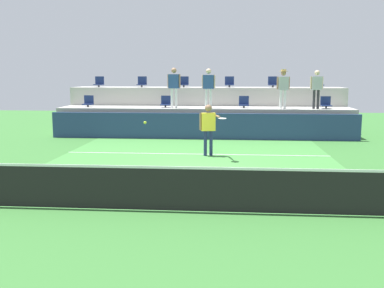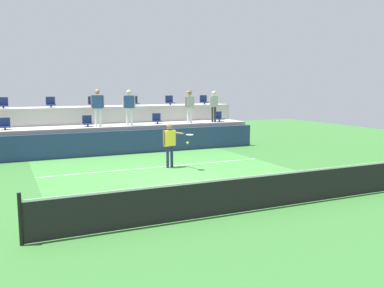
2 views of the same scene
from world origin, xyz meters
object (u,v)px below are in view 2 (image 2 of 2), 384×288
object	(u,v)px
stadium_chair_lower_far_right	(219,117)
tennis_player	(170,141)
tennis_ball	(188,143)
spectator_leaning_on_rail	(98,104)
spectator_in_white	(129,104)
stadium_chair_upper_mid_right	(134,102)
spectator_with_hat	(190,103)
stadium_chair_upper_mid_left	(93,102)
stadium_chair_upper_left	(51,103)
spectator_in_grey	(214,103)
stadium_chair_lower_right	(157,119)
stadium_chair_upper_far_right	(204,100)
stadium_chair_upper_right	(170,101)
stadium_chair_lower_far_left	(5,125)
stadium_chair_lower_left	(87,122)
stadium_chair_upper_far_left	(3,104)

from	to	relation	value
stadium_chair_lower_far_right	tennis_player	world-z (taller)	stadium_chair_lower_far_right
tennis_ball	spectator_leaning_on_rail	bearing A→B (deg)	92.91
spectator_in_white	stadium_chair_upper_mid_right	bearing A→B (deg)	67.43
tennis_player	tennis_ball	xyz separation A→B (m)	(-1.28, -4.48, 0.54)
spectator_with_hat	stadium_chair_upper_mid_left	bearing A→B (deg)	154.12
stadium_chair_upper_left	stadium_chair_upper_mid_right	bearing A→B (deg)	0.00
spectator_in_white	tennis_ball	distance (m)	9.28
spectator_in_grey	stadium_chair_upper_mid_left	bearing A→B (deg)	159.71
stadium_chair_upper_mid_left	spectator_leaning_on_rail	distance (m)	2.19
stadium_chair_lower_far_right	stadium_chair_lower_right	bearing A→B (deg)	180.00
stadium_chair_upper_mid_right	spectator_leaning_on_rail	xyz separation A→B (m)	(-2.42, -2.18, -0.00)
stadium_chair_upper_mid_right	stadium_chair_upper_far_right	bearing A→B (deg)	0.00
stadium_chair_upper_right	spectator_in_white	distance (m)	3.69
stadium_chair_lower_far_left	stadium_chair_lower_left	distance (m)	3.56
stadium_chair_lower_far_left	stadium_chair_lower_far_right	distance (m)	10.62
stadium_chair_upper_mid_left	stadium_chair_upper_mid_right	size ratio (longest dim) A/B	1.00
tennis_player	spectator_in_white	world-z (taller)	spectator_in_white
stadium_chair_lower_left	stadium_chair_lower_right	xyz separation A→B (m)	(3.50, 0.00, 0.00)
spectator_in_white	tennis_player	bearing A→B (deg)	-87.17
stadium_chair_lower_left	stadium_chair_upper_right	xyz separation A→B (m)	(4.91, 1.80, 0.85)
stadium_chair_upper_far_left	stadium_chair_upper_mid_right	bearing A→B (deg)	0.00
stadium_chair_lower_far_right	tennis_player	bearing A→B (deg)	-133.72
stadium_chair_upper_far_left	spectator_in_grey	size ratio (longest dim) A/B	0.32
stadium_chair_lower_far_left	stadium_chair_lower_right	world-z (taller)	same
stadium_chair_upper_far_right	tennis_player	world-z (taller)	stadium_chair_upper_far_right
stadium_chair_upper_right	tennis_ball	distance (m)	12.09
stadium_chair_upper_left	tennis_ball	bearing A→B (deg)	-78.49
stadium_chair_lower_far_right	stadium_chair_upper_far_right	world-z (taller)	stadium_chair_upper_far_right
stadium_chair_upper_far_right	spectator_leaning_on_rail	distance (m)	6.98
stadium_chair_upper_mid_right	tennis_ball	distance (m)	11.57
spectator_in_grey	stadium_chair_lower_far_left	bearing A→B (deg)	177.83
stadium_chair_lower_far_right	stadium_chair_upper_mid_right	world-z (taller)	stadium_chair_upper_mid_right
stadium_chair_lower_left	spectator_with_hat	bearing A→B (deg)	-4.27
spectator_leaning_on_rail	spectator_in_white	xyz separation A→B (m)	(1.51, 0.00, -0.02)
spectator_leaning_on_rail	tennis_ball	world-z (taller)	spectator_leaning_on_rail
stadium_chair_upper_far_left	spectator_with_hat	bearing A→B (deg)	-14.07
stadium_chair_lower_right	spectator_with_hat	size ratio (longest dim) A/B	0.31
stadium_chair_upper_far_right	spectator_with_hat	distance (m)	2.90
stadium_chair_lower_left	spectator_in_grey	bearing A→B (deg)	-3.35
stadium_chair_upper_mid_left	spectator_with_hat	world-z (taller)	spectator_with_hat
tennis_player	stadium_chair_lower_far_right	bearing A→B (deg)	46.28
tennis_player	spectator_with_hat	distance (m)	5.71
stadium_chair_upper_far_right	spectator_in_grey	world-z (taller)	spectator_in_grey
stadium_chair_lower_far_left	tennis_ball	xyz separation A→B (m)	(4.46, -9.58, 0.13)
spectator_leaning_on_rail	spectator_in_grey	xyz separation A→B (m)	(6.12, 0.00, -0.08)
stadium_chair_lower_left	spectator_leaning_on_rail	size ratio (longest dim) A/B	0.30
tennis_player	stadium_chair_lower_left	bearing A→B (deg)	113.07
stadium_chair_upper_left	spectator_in_white	xyz separation A→B (m)	(3.36, -2.18, -0.03)
stadium_chair_lower_far_left	spectator_in_white	size ratio (longest dim) A/B	0.30
stadium_chair_lower_far_right	stadium_chair_lower_left	bearing A→B (deg)	180.00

